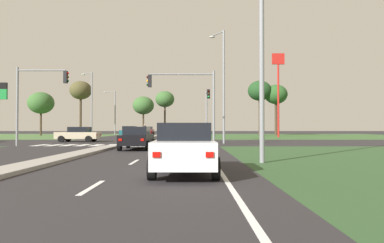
% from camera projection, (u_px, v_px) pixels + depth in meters
% --- Properties ---
extents(ground_plane, '(200.00, 200.00, 0.00)m').
position_uv_depth(ground_plane, '(132.00, 142.00, 32.92)').
color(ground_plane, '#282628').
extents(grass_verge_far_left, '(35.00, 35.00, 0.01)m').
position_uv_depth(grass_verge_far_left, '(7.00, 136.00, 57.51)').
color(grass_verge_far_left, '#476B38').
rests_on(grass_verge_far_left, ground).
extents(grass_verge_far_right, '(35.00, 35.00, 0.01)m').
position_uv_depth(grass_verge_far_right, '(310.00, 136.00, 57.32)').
color(grass_verge_far_right, '#385B2D').
rests_on(grass_verge_far_right, ground).
extents(median_island_near, '(1.20, 22.00, 0.14)m').
position_uv_depth(median_island_near, '(48.00, 161.00, 13.92)').
color(median_island_near, gray).
rests_on(median_island_near, ground).
extents(median_island_far, '(1.20, 36.00, 0.14)m').
position_uv_depth(median_island_far, '(158.00, 135.00, 57.91)').
color(median_island_far, gray).
rests_on(median_island_far, ground).
extents(lane_dash_near, '(0.14, 2.00, 0.01)m').
position_uv_depth(lane_dash_near, '(94.00, 187.00, 8.25)').
color(lane_dash_near, silver).
rests_on(lane_dash_near, ground).
extents(lane_dash_second, '(0.14, 2.00, 0.01)m').
position_uv_depth(lane_dash_second, '(136.00, 162.00, 14.25)').
color(lane_dash_second, silver).
rests_on(lane_dash_second, ground).
extents(lane_dash_third, '(0.14, 2.00, 0.01)m').
position_uv_depth(lane_dash_third, '(153.00, 152.00, 20.25)').
color(lane_dash_third, silver).
rests_on(lane_dash_third, ground).
extents(lane_dash_fourth, '(0.14, 2.00, 0.01)m').
position_uv_depth(lane_dash_fourth, '(162.00, 146.00, 26.25)').
color(lane_dash_fourth, silver).
rests_on(lane_dash_fourth, ground).
extents(lane_dash_fifth, '(0.14, 2.00, 0.01)m').
position_uv_depth(lane_dash_fifth, '(168.00, 143.00, 32.25)').
color(lane_dash_fifth, silver).
rests_on(lane_dash_fifth, ground).
extents(edge_line_right, '(0.14, 24.00, 0.01)m').
position_uv_depth(edge_line_right, '(215.00, 160.00, 14.89)').
color(edge_line_right, silver).
rests_on(edge_line_right, ground).
extents(stop_bar_near, '(6.40, 0.50, 0.01)m').
position_uv_depth(stop_bar_near, '(165.00, 146.00, 25.90)').
color(stop_bar_near, silver).
rests_on(stop_bar_near, ground).
extents(crosswalk_bar_near, '(0.70, 2.80, 0.01)m').
position_uv_depth(crosswalk_bar_near, '(42.00, 145.00, 27.74)').
color(crosswalk_bar_near, silver).
rests_on(crosswalk_bar_near, ground).
extents(crosswalk_bar_second, '(0.70, 2.80, 0.01)m').
position_uv_depth(crosswalk_bar_second, '(56.00, 145.00, 27.74)').
color(crosswalk_bar_second, silver).
rests_on(crosswalk_bar_second, ground).
extents(crosswalk_bar_third, '(0.70, 2.80, 0.01)m').
position_uv_depth(crosswalk_bar_third, '(70.00, 145.00, 27.73)').
color(crosswalk_bar_third, silver).
rests_on(crosswalk_bar_third, ground).
extents(crosswalk_bar_fourth, '(0.70, 2.80, 0.01)m').
position_uv_depth(crosswalk_bar_fourth, '(84.00, 145.00, 27.73)').
color(crosswalk_bar_fourth, silver).
rests_on(crosswalk_bar_fourth, ground).
extents(crosswalk_bar_fifth, '(0.70, 2.80, 0.01)m').
position_uv_depth(crosswalk_bar_fifth, '(98.00, 145.00, 27.72)').
color(crosswalk_bar_fifth, silver).
rests_on(crosswalk_bar_fifth, ground).
extents(crosswalk_bar_sixth, '(0.70, 2.80, 0.01)m').
position_uv_depth(crosswalk_bar_sixth, '(113.00, 145.00, 27.72)').
color(crosswalk_bar_sixth, silver).
rests_on(crosswalk_bar_sixth, ground).
extents(crosswalk_bar_seventh, '(0.70, 2.80, 0.01)m').
position_uv_depth(crosswalk_bar_seventh, '(127.00, 145.00, 27.72)').
color(crosswalk_bar_seventh, silver).
rests_on(crosswalk_bar_seventh, ground).
extents(crosswalk_bar_eighth, '(0.70, 2.80, 0.01)m').
position_uv_depth(crosswalk_bar_eighth, '(141.00, 145.00, 27.71)').
color(crosswalk_bar_eighth, silver).
rests_on(crosswalk_bar_eighth, ground).
extents(car_beige_near, '(4.18, 2.06, 1.50)m').
position_uv_depth(car_beige_near, '(80.00, 134.00, 34.04)').
color(car_beige_near, '#BCAD8E').
rests_on(car_beige_near, ground).
extents(car_teal_second, '(1.98, 4.39, 1.61)m').
position_uv_depth(car_teal_second, '(131.00, 132.00, 44.88)').
color(car_teal_second, '#19565B').
rests_on(car_teal_second, ground).
extents(car_maroon_third, '(2.05, 4.41, 1.59)m').
position_uv_depth(car_maroon_third, '(149.00, 131.00, 63.59)').
color(car_maroon_third, maroon).
rests_on(car_maroon_third, ground).
extents(car_black_fourth, '(1.95, 4.50, 1.49)m').
position_uv_depth(car_black_fourth, '(139.00, 138.00, 22.52)').
color(car_black_fourth, black).
rests_on(car_black_fourth, ground).
extents(car_white_fifth, '(1.98, 4.54, 1.59)m').
position_uv_depth(car_white_fifth, '(186.00, 148.00, 10.81)').
color(car_white_fifth, silver).
rests_on(car_white_fifth, ground).
extents(traffic_signal_far_right, '(0.32, 4.95, 5.65)m').
position_uv_depth(traffic_signal_far_right, '(208.00, 105.00, 37.76)').
color(traffic_signal_far_right, gray).
rests_on(traffic_signal_far_right, ground).
extents(traffic_signal_near_left, '(4.07, 0.32, 6.12)m').
position_uv_depth(traffic_signal_near_left, '(37.00, 93.00, 26.41)').
color(traffic_signal_near_left, gray).
rests_on(traffic_signal_near_left, ground).
extents(traffic_signal_near_right, '(5.30, 0.32, 5.81)m').
position_uv_depth(traffic_signal_near_right, '(190.00, 94.00, 26.37)').
color(traffic_signal_near_right, gray).
rests_on(traffic_signal_near_right, ground).
extents(street_lamp_near, '(2.29, 1.15, 10.25)m').
position_uv_depth(street_lamp_near, '(267.00, 25.00, 14.10)').
color(street_lamp_near, gray).
rests_on(street_lamp_near, ground).
extents(street_lamp_second, '(1.33, 1.80, 10.23)m').
position_uv_depth(street_lamp_second, '(224.00, 81.00, 30.87)').
color(street_lamp_second, gray).
rests_on(street_lamp_second, ground).
extents(street_lamp_third, '(1.88, 0.90, 9.52)m').
position_uv_depth(street_lamp_third, '(92.00, 101.00, 50.04)').
color(street_lamp_third, gray).
rests_on(street_lamp_third, ground).
extents(street_lamp_fourth, '(2.48, 0.55, 8.37)m').
position_uv_depth(street_lamp_fourth, '(115.00, 110.00, 65.19)').
color(street_lamp_fourth, gray).
rests_on(street_lamp_fourth, ground).
extents(pedestrian_at_median, '(0.34, 0.34, 1.70)m').
position_uv_depth(pedestrian_at_median, '(146.00, 130.00, 42.95)').
color(pedestrian_at_median, '#232833').
rests_on(pedestrian_at_median, median_island_far).
extents(fastfood_pole_sign, '(1.80, 0.40, 12.31)m').
position_uv_depth(fastfood_pole_sign, '(280.00, 76.00, 50.01)').
color(fastfood_pole_sign, red).
rests_on(fastfood_pole_sign, ground).
extents(fuel_price_totem, '(1.80, 0.24, 6.24)m').
position_uv_depth(fuel_price_totem, '(0.00, 98.00, 36.55)').
color(fuel_price_totem, silver).
rests_on(fuel_price_totem, ground).
extents(treeline_near, '(4.48, 4.48, 7.67)m').
position_uv_depth(treeline_near, '(42.00, 103.00, 60.26)').
color(treeline_near, '#423323').
rests_on(treeline_near, ground).
extents(treeline_second, '(3.77, 3.77, 9.51)m').
position_uv_depth(treeline_second, '(82.00, 91.00, 59.43)').
color(treeline_second, '#423323').
rests_on(treeline_second, ground).
extents(treeline_third, '(3.65, 3.65, 6.79)m').
position_uv_depth(treeline_third, '(145.00, 106.00, 58.91)').
color(treeline_third, '#423323').
rests_on(treeline_third, ground).
extents(treeline_fourth, '(3.43, 3.43, 8.02)m').
position_uv_depth(treeline_fourth, '(166.00, 100.00, 61.85)').
color(treeline_fourth, '#423323').
rests_on(treeline_fourth, ground).
extents(treeline_fifth, '(4.23, 4.23, 9.82)m').
position_uv_depth(treeline_fifth, '(261.00, 91.00, 61.05)').
color(treeline_fifth, '#423323').
rests_on(treeline_fifth, ground).
extents(treeline_sixth, '(4.11, 4.11, 9.14)m').
position_uv_depth(treeline_sixth, '(277.00, 95.00, 61.39)').
color(treeline_sixth, '#423323').
rests_on(treeline_sixth, ground).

